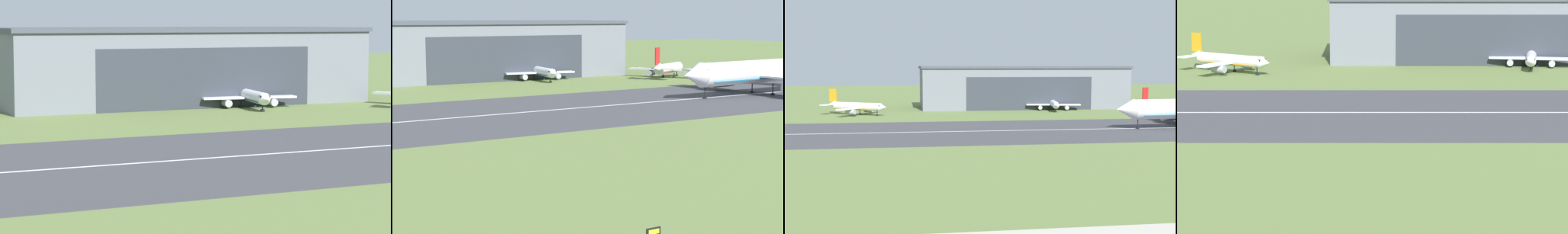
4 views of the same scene
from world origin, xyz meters
The scene contains 3 objects.
hangar_building centered at (66.58, 183.34, 7.98)m, with size 78.12×30.14×15.93m.
airplane_parked_west centered at (6.11, 157.77, 2.78)m, with size 22.38×19.70×8.39m.
airplane_parked_centre centered at (74.96, 167.58, 2.41)m, with size 19.62×25.37×7.71m.
Camera 4 is at (38.00, -46.25, 28.64)m, focal length 85.00 mm.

